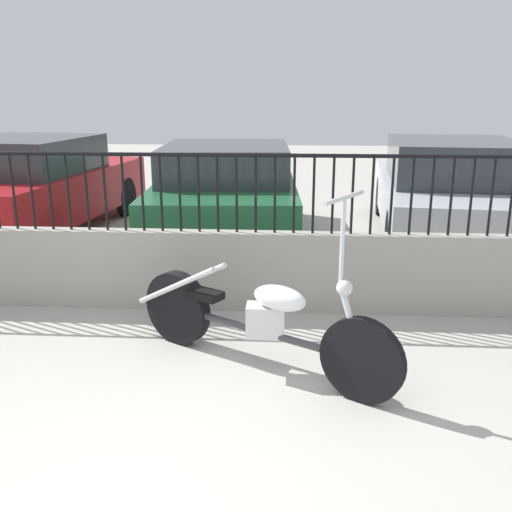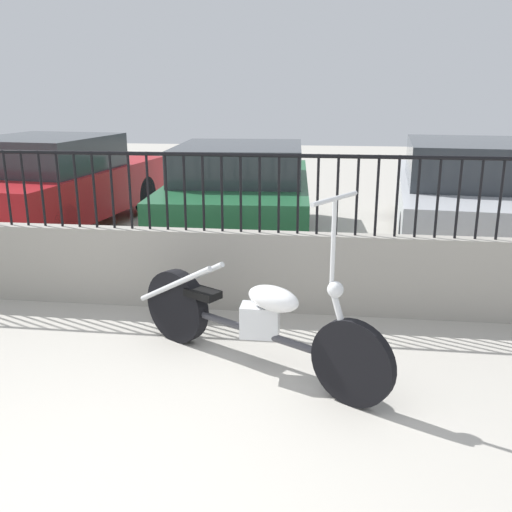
{
  "view_description": "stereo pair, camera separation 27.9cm",
  "coord_description": "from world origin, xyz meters",
  "px_view_note": "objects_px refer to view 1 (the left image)",
  "views": [
    {
      "loc": [
        0.78,
        -2.29,
        2.02
      ],
      "look_at": [
        0.48,
        2.26,
        0.7
      ],
      "focal_mm": 40.0,
      "sensor_mm": 36.0,
      "label": 1
    },
    {
      "loc": [
        1.06,
        -2.26,
        2.02
      ],
      "look_at": [
        0.48,
        2.26,
        0.7
      ],
      "focal_mm": 40.0,
      "sensor_mm": 36.0,
      "label": 2
    }
  ],
  "objects_px": {
    "car_green": "(227,193)",
    "car_silver": "(449,189)",
    "car_red": "(33,185)",
    "motorcycle_dark_grey": "(247,318)"
  },
  "relations": [
    {
      "from": "car_green",
      "to": "car_silver",
      "type": "xyz_separation_m",
      "value": [
        3.07,
        0.48,
        0.01
      ]
    },
    {
      "from": "car_red",
      "to": "car_green",
      "type": "distance_m",
      "value": 2.95
    },
    {
      "from": "motorcycle_dark_grey",
      "to": "car_red",
      "type": "height_order",
      "value": "car_red"
    },
    {
      "from": "car_green",
      "to": "car_silver",
      "type": "height_order",
      "value": "car_silver"
    },
    {
      "from": "car_silver",
      "to": "car_green",
      "type": "bearing_deg",
      "value": 104.39
    },
    {
      "from": "car_green",
      "to": "motorcycle_dark_grey",
      "type": "bearing_deg",
      "value": -174.34
    },
    {
      "from": "car_red",
      "to": "motorcycle_dark_grey",
      "type": "bearing_deg",
      "value": -133.12
    },
    {
      "from": "car_red",
      "to": "car_silver",
      "type": "bearing_deg",
      "value": -83.25
    },
    {
      "from": "car_red",
      "to": "car_silver",
      "type": "height_order",
      "value": "car_red"
    },
    {
      "from": "car_red",
      "to": "car_green",
      "type": "bearing_deg",
      "value": -92.44
    }
  ]
}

